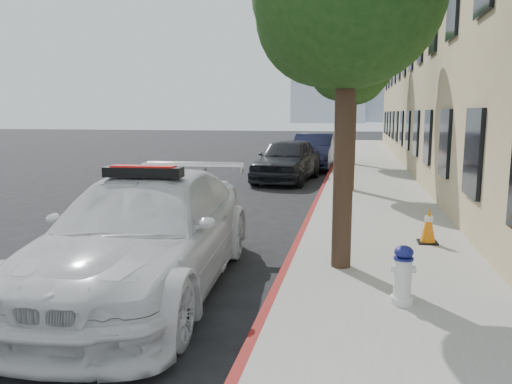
{
  "coord_description": "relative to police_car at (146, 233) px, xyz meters",
  "views": [
    {
      "loc": [
        3.08,
        -9.61,
        2.52
      ],
      "look_at": [
        1.21,
        -0.29,
        1.0
      ],
      "focal_mm": 35.0,
      "sensor_mm": 36.0,
      "label": 1
    }
  ],
  "objects": [
    {
      "name": "tower_left",
      "position": [
        -4.18,
        123.15,
        29.18
      ],
      "size": [
        18.0,
        14.0,
        60.0
      ],
      "primitive_type": "cube",
      "color": "#9EA8B7",
      "rests_on": "ground"
    },
    {
      "name": "traffic_cone",
      "position": [
        4.24,
        2.88,
        -0.34
      ],
      "size": [
        0.35,
        0.35,
        0.67
      ],
      "rotation": [
        0.0,
        0.0,
        0.01
      ],
      "color": "black",
      "rests_on": "sidewalk"
    },
    {
      "name": "parked_car_far",
      "position": [
        1.02,
        16.21,
        -0.04
      ],
      "size": [
        1.73,
        4.8,
        1.57
      ],
      "primitive_type": "imported",
      "rotation": [
        0.0,
        0.0,
        -0.01
      ],
      "color": "black",
      "rests_on": "ground"
    },
    {
      "name": "fire_hydrant",
      "position": [
        3.52,
        -0.26,
        -0.31
      ],
      "size": [
        0.31,
        0.29,
        0.75
      ],
      "rotation": [
        0.0,
        0.0,
        0.05
      ],
      "color": "silver",
      "rests_on": "sidewalk"
    },
    {
      "name": "ground",
      "position": [
        -0.18,
        3.15,
        -0.82
      ],
      "size": [
        120.0,
        120.0,
        0.0
      ],
      "primitive_type": "plane",
      "color": "black",
      "rests_on": "ground"
    },
    {
      "name": "sidewalk",
      "position": [
        3.42,
        13.15,
        -0.75
      ],
      "size": [
        3.2,
        50.0,
        0.15
      ],
      "primitive_type": "cube",
      "color": "gray",
      "rests_on": "ground"
    },
    {
      "name": "building",
      "position": [
        9.02,
        18.15,
        4.18
      ],
      "size": [
        8.0,
        36.0,
        10.0
      ],
      "primitive_type": "cube",
      "color": "tan",
      "rests_on": "ground"
    },
    {
      "name": "tree_far",
      "position": [
        2.75,
        17.14,
        3.56
      ],
      "size": [
        3.1,
        3.0,
        5.81
      ],
      "color": "black",
      "rests_on": "sidewalk"
    },
    {
      "name": "tree_mid",
      "position": [
        2.75,
        9.14,
        3.34
      ],
      "size": [
        2.77,
        2.64,
        5.43
      ],
      "color": "black",
      "rests_on": "sidewalk"
    },
    {
      "name": "curb_strip",
      "position": [
        1.88,
        13.15,
        -0.75
      ],
      "size": [
        0.12,
        50.0,
        0.15
      ],
      "primitive_type": "cube",
      "color": "maroon",
      "rests_on": "ground"
    },
    {
      "name": "police_car",
      "position": [
        0.0,
        0.0,
        0.0
      ],
      "size": [
        2.64,
        5.78,
        1.79
      ],
      "rotation": [
        0.0,
        0.0,
        0.06
      ],
      "color": "silver",
      "rests_on": "ground"
    },
    {
      "name": "parked_car_mid",
      "position": [
        0.41,
        11.82,
        -0.02
      ],
      "size": [
        2.39,
        4.86,
        1.59
      ],
      "primitive_type": "imported",
      "rotation": [
        0.0,
        0.0,
        -0.11
      ],
      "color": "black",
      "rests_on": "ground"
    },
    {
      "name": "tower_right",
      "position": [
        8.82,
        138.15,
        21.18
      ],
      "size": [
        14.0,
        14.0,
        44.0
      ],
      "primitive_type": "cube",
      "color": "#9EA8B7",
      "rests_on": "ground"
    }
  ]
}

